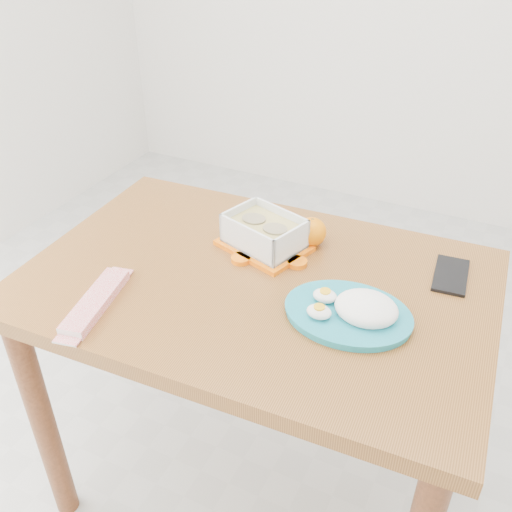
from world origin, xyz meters
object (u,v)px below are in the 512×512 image
at_px(rice_plate, 354,310).
at_px(smartphone, 451,275).
at_px(dining_table, 256,318).
at_px(orange_fruit, 312,232).
at_px(food_container, 264,233).

xyz_separation_m(rice_plate, smartphone, (0.15, 0.24, -0.02)).
relative_size(dining_table, rice_plate, 3.93).
bearing_deg(rice_plate, orange_fruit, 125.82).
relative_size(food_container, rice_plate, 0.87).
distance_m(dining_table, rice_plate, 0.28).
distance_m(dining_table, food_container, 0.20).
distance_m(dining_table, orange_fruit, 0.25).
distance_m(dining_table, smartphone, 0.46).
height_order(dining_table, smartphone, smartphone).
height_order(dining_table, rice_plate, rice_plate).
bearing_deg(rice_plate, smartphone, 54.40).
height_order(food_container, orange_fruit, food_container).
relative_size(dining_table, orange_fruit, 14.95).
bearing_deg(food_container, dining_table, -55.15).
xyz_separation_m(food_container, rice_plate, (0.28, -0.16, -0.02)).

